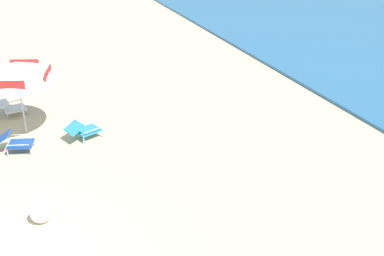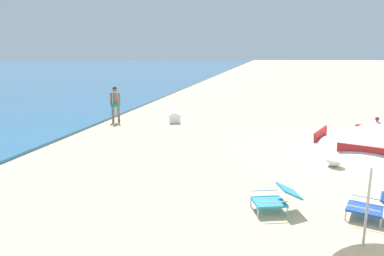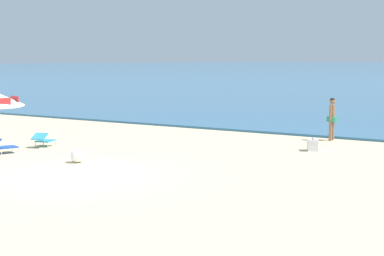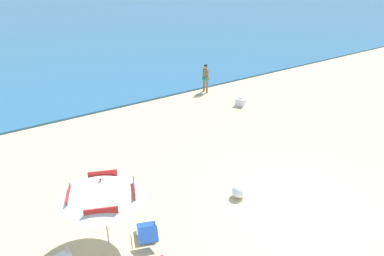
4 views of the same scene
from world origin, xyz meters
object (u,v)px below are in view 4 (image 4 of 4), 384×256
(beach_umbrella_striped_main, at_px, (102,189))
(lounge_chair_under_umbrella, at_px, (147,231))
(beach_ball, at_px, (238,191))
(cooler_box, at_px, (240,102))
(person_standing_near_shore, at_px, (206,76))
(lounge_chair_facing_sea, at_px, (123,198))

(beach_umbrella_striped_main, relative_size, lounge_chair_under_umbrella, 2.65)
(beach_ball, bearing_deg, cooler_box, 48.05)
(cooler_box, relative_size, beach_ball, 1.38)
(person_standing_near_shore, bearing_deg, beach_umbrella_striped_main, -138.30)
(cooler_box, distance_m, beach_ball, 7.86)
(beach_umbrella_striped_main, distance_m, lounge_chair_under_umbrella, 1.84)
(lounge_chair_facing_sea, bearing_deg, beach_umbrella_striped_main, -127.34)
(cooler_box, xyz_separation_m, beach_ball, (-5.25, -5.84, 0.01))
(beach_ball, bearing_deg, person_standing_near_shore, 59.69)
(lounge_chair_under_umbrella, height_order, lounge_chair_facing_sea, lounge_chair_under_umbrella)
(cooler_box, bearing_deg, beach_ball, -131.95)
(beach_umbrella_striped_main, height_order, lounge_chair_facing_sea, beach_umbrella_striped_main)
(lounge_chair_under_umbrella, xyz_separation_m, lounge_chair_facing_sea, (0.07, 1.74, 0.00))
(beach_umbrella_striped_main, xyz_separation_m, beach_ball, (4.21, -0.37, -1.57))
(cooler_box, bearing_deg, beach_umbrella_striped_main, -149.96)
(beach_umbrella_striped_main, bearing_deg, lounge_chair_under_umbrella, -23.72)
(beach_umbrella_striped_main, height_order, cooler_box, beach_umbrella_striped_main)
(lounge_chair_facing_sea, bearing_deg, person_standing_near_shore, 40.01)
(beach_ball, bearing_deg, lounge_chair_facing_sea, 152.01)
(lounge_chair_facing_sea, relative_size, beach_ball, 2.30)
(person_standing_near_shore, bearing_deg, lounge_chair_under_umbrella, -133.80)
(lounge_chair_under_umbrella, bearing_deg, beach_ball, 0.72)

